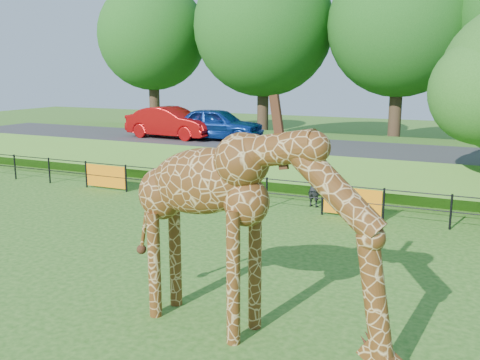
% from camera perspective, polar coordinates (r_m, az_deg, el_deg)
% --- Properties ---
extents(ground, '(90.00, 90.00, 0.00)m').
position_cam_1_polar(ground, '(12.11, -11.92, -11.71)').
color(ground, '#255B16').
rests_on(ground, ground).
extents(giraffe, '(5.51, 1.79, 3.87)m').
position_cam_1_polar(giraffe, '(9.35, 1.34, -5.89)').
color(giraffe, '#5A3212').
rests_on(giraffe, ground).
extents(perimeter_fence, '(28.07, 0.10, 1.10)m').
position_cam_1_polar(perimeter_fence, '(18.62, 2.87, -1.38)').
color(perimeter_fence, black).
rests_on(perimeter_fence, ground).
extents(embankment, '(40.00, 9.00, 1.30)m').
position_cam_1_polar(embankment, '(25.58, 9.24, 2.30)').
color(embankment, '#255B16').
rests_on(embankment, ground).
extents(road, '(40.00, 5.00, 0.12)m').
position_cam_1_polar(road, '(24.05, 8.31, 3.45)').
color(road, '#303032').
rests_on(road, embankment).
extents(car_blue, '(4.59, 2.01, 1.54)m').
position_cam_1_polar(car_blue, '(25.92, -2.46, 6.00)').
color(car_blue, '#133B9B').
rests_on(car_blue, road).
extents(car_red, '(4.75, 1.94, 1.53)m').
position_cam_1_polar(car_red, '(26.82, -7.34, 6.10)').
color(car_red, '#B40C0D').
rests_on(car_red, road).
extents(visitor, '(0.60, 0.49, 1.43)m').
position_cam_1_polar(visitor, '(18.96, 7.91, -0.72)').
color(visitor, black).
rests_on(visitor, ground).
extents(bg_tree_line, '(37.30, 8.80, 11.82)m').
position_cam_1_polar(bg_tree_line, '(31.29, 16.52, 15.70)').
color(bg_tree_line, '#332117').
rests_on(bg_tree_line, ground).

